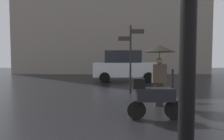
% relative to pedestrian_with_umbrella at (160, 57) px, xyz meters
% --- Properties ---
extents(pedestrian_with_umbrella, '(0.99, 0.99, 1.92)m').
position_rel_pedestrian_with_umbrella_xyz_m(pedestrian_with_umbrella, '(0.00, 0.00, 0.00)').
color(pedestrian_with_umbrella, '#2A241E').
rests_on(pedestrian_with_umbrella, ground).
extents(parked_scooter, '(1.38, 0.32, 1.23)m').
position_rel_pedestrian_with_umbrella_xyz_m(parked_scooter, '(-0.47, -1.40, -0.99)').
color(parked_scooter, black).
rests_on(parked_scooter, ground).
extents(parked_car_left, '(4.19, 2.03, 2.01)m').
position_rel_pedestrian_with_umbrella_xyz_m(parked_car_left, '(-0.65, 6.76, -0.53)').
color(parked_car_left, silver).
rests_on(parked_car_left, ground).
extents(street_signpost, '(1.08, 0.08, 2.88)m').
position_rel_pedestrian_with_umbrella_xyz_m(street_signpost, '(-0.71, 2.02, 0.21)').
color(street_signpost, black).
rests_on(street_signpost, ground).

